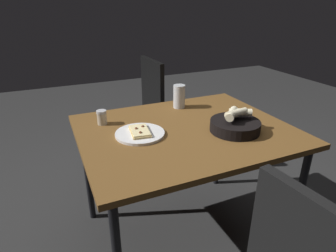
{
  "coord_description": "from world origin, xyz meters",
  "views": [
    {
      "loc": [
        -0.66,
        -1.27,
        1.4
      ],
      "look_at": [
        -0.08,
        0.06,
        0.76
      ],
      "focal_mm": 30.45,
      "sensor_mm": 36.0,
      "label": 1
    }
  ],
  "objects_px": {
    "dining_table": "(185,139)",
    "beer_glass": "(179,98)",
    "pizza_plate": "(140,133)",
    "chair_near": "(141,109)",
    "bread_basket": "(235,124)",
    "pepper_shaker": "(102,118)"
  },
  "relations": [
    {
      "from": "dining_table",
      "to": "pizza_plate",
      "type": "xyz_separation_m",
      "value": [
        -0.25,
        0.02,
        0.07
      ]
    },
    {
      "from": "beer_glass",
      "to": "chair_near",
      "type": "xyz_separation_m",
      "value": [
        -0.06,
        0.62,
        -0.28
      ]
    },
    {
      "from": "pepper_shaker",
      "to": "dining_table",
      "type": "bearing_deg",
      "value": -30.95
    },
    {
      "from": "pizza_plate",
      "to": "chair_near",
      "type": "distance_m",
      "value": 1.0
    },
    {
      "from": "bread_basket",
      "to": "pepper_shaker",
      "type": "height_order",
      "value": "bread_basket"
    },
    {
      "from": "bread_basket",
      "to": "pepper_shaker",
      "type": "distance_m",
      "value": 0.74
    },
    {
      "from": "bread_basket",
      "to": "chair_near",
      "type": "height_order",
      "value": "chair_near"
    },
    {
      "from": "bread_basket",
      "to": "pizza_plate",
      "type": "bearing_deg",
      "value": 161.83
    },
    {
      "from": "pizza_plate",
      "to": "beer_glass",
      "type": "height_order",
      "value": "beer_glass"
    },
    {
      "from": "dining_table",
      "to": "beer_glass",
      "type": "xyz_separation_m",
      "value": [
        0.12,
        0.32,
        0.13
      ]
    },
    {
      "from": "dining_table",
      "to": "pepper_shaker",
      "type": "distance_m",
      "value": 0.48
    },
    {
      "from": "dining_table",
      "to": "pepper_shaker",
      "type": "relative_size",
      "value": 13.79
    },
    {
      "from": "pizza_plate",
      "to": "chair_near",
      "type": "bearing_deg",
      "value": 71.49
    },
    {
      "from": "pizza_plate",
      "to": "chair_near",
      "type": "xyz_separation_m",
      "value": [
        0.31,
        0.92,
        -0.22
      ]
    },
    {
      "from": "bread_basket",
      "to": "pepper_shaker",
      "type": "xyz_separation_m",
      "value": [
        -0.63,
        0.38,
        -0.0
      ]
    },
    {
      "from": "pizza_plate",
      "to": "pepper_shaker",
      "type": "distance_m",
      "value": 0.27
    },
    {
      "from": "dining_table",
      "to": "beer_glass",
      "type": "relative_size",
      "value": 7.58
    },
    {
      "from": "beer_glass",
      "to": "chair_near",
      "type": "relative_size",
      "value": 0.16
    },
    {
      "from": "dining_table",
      "to": "beer_glass",
      "type": "bearing_deg",
      "value": 70.01
    },
    {
      "from": "pizza_plate",
      "to": "pepper_shaker",
      "type": "height_order",
      "value": "pepper_shaker"
    },
    {
      "from": "beer_glass",
      "to": "bread_basket",
      "type": "bearing_deg",
      "value": -76.03
    },
    {
      "from": "dining_table",
      "to": "beer_glass",
      "type": "height_order",
      "value": "beer_glass"
    }
  ]
}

